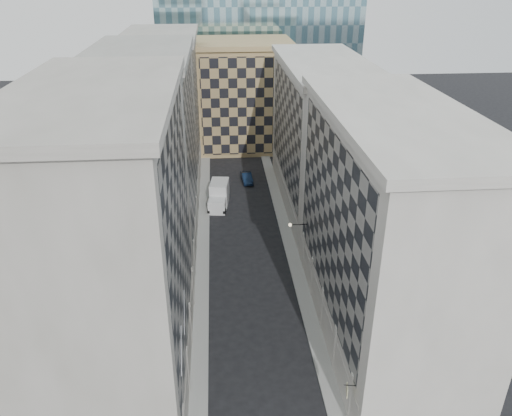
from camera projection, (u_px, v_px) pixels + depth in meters
sidewalk_west at (203, 249)px, 59.36m from camera, size 1.50×100.00×0.15m
sidewalk_east at (290, 246)px, 60.12m from camera, size 1.50×100.00×0.15m
bldg_left_a at (115, 248)px, 36.77m from camera, size 10.80×22.80×23.70m
bldg_left_b at (149, 153)px, 56.67m from camera, size 10.80×22.80×22.70m
bldg_left_c at (165, 107)px, 76.56m from camera, size 10.80×22.80×21.70m
bldg_right_a at (384, 229)px, 42.58m from camera, size 10.80×26.80×20.70m
bldg_right_b at (321, 136)px, 66.94m from camera, size 10.80×28.80×19.70m
tan_block at (244, 95)px, 89.63m from camera, size 16.80×14.80×18.80m
flagpoles_left at (183, 330)px, 34.35m from camera, size 0.10×6.33×2.33m
bracket_lamp at (292, 225)px, 51.98m from camera, size 1.98×0.36×0.36m
box_truck at (219, 196)px, 69.77m from camera, size 3.17×6.20×3.26m
dark_car at (247, 178)px, 77.54m from camera, size 1.83×4.38×1.41m
shop_sign at (347, 390)px, 34.96m from camera, size 0.90×0.79×0.87m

